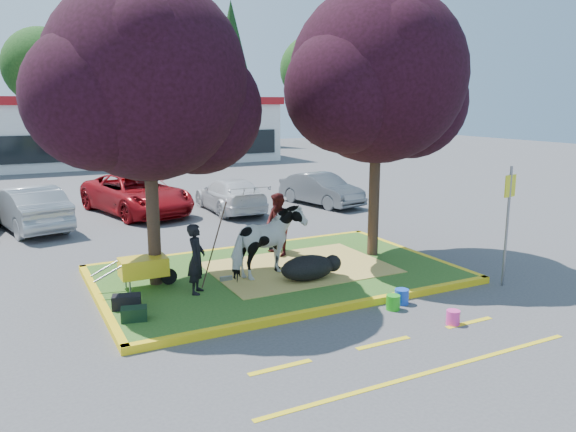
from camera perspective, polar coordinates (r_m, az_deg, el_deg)
name	(u,v)px	position (r m, az deg, el deg)	size (l,w,h in m)	color
ground	(277,277)	(13.48, -1.10, -6.21)	(90.00, 90.00, 0.00)	#424244
median_island	(277,274)	(13.46, -1.10, -5.91)	(8.00, 5.00, 0.15)	#2A581B
curb_near	(334,309)	(11.33, 4.72, -9.39)	(8.30, 0.16, 0.15)	yellow
curb_far	(237,249)	(15.73, -5.24, -3.37)	(8.30, 0.16, 0.15)	yellow
curb_left	(100,301)	(12.33, -18.58, -8.21)	(0.16, 5.30, 0.15)	yellow
curb_right	(412,253)	(15.61, 12.50, -3.72)	(0.16, 5.30, 0.15)	yellow
straw_bedding	(299,267)	(13.70, 1.16, -5.25)	(4.20, 3.00, 0.01)	#C9B853
tree_purple_left	(148,89)	(12.26, -14.04, 12.36)	(5.06, 4.20, 6.51)	black
tree_purple_right	(379,83)	(14.51, 9.20, 13.18)	(5.30, 4.40, 6.82)	black
fire_lane_stripe_a	(280,367)	(9.16, -0.78, -15.12)	(1.10, 0.12, 0.01)	yellow
fire_lane_stripe_b	(383,343)	(10.12, 9.67, -12.59)	(1.10, 0.12, 0.01)	yellow
fire_lane_stripe_c	(469,323)	(11.36, 17.92, -10.27)	(1.10, 0.12, 0.01)	yellow
fire_lane_long	(430,372)	(9.29, 14.24, -15.11)	(6.00, 0.10, 0.01)	yellow
retail_building	(123,129)	(40.29, -16.39, 8.47)	(20.40, 8.40, 4.40)	silver
treeline	(86,55)	(49.75, -19.87, 15.09)	(46.58, 7.80, 14.63)	black
cow	(268,243)	(12.83, -2.03, -2.72)	(0.87, 1.90, 1.61)	white
calf	(308,268)	(12.71, 2.02, -5.29)	(1.30, 0.74, 0.56)	black
handler	(196,259)	(11.89, -9.29, -4.31)	(0.54, 0.36, 1.49)	black
visitor_a	(278,225)	(14.56, -1.03, -0.90)	(0.80, 0.62, 1.65)	#411213
visitor_b	(275,229)	(15.09, -1.37, -1.32)	(0.71, 0.29, 1.21)	black
wheelbarrow	(144,267)	(12.52, -14.43, -5.06)	(1.79, 0.60, 0.68)	black
gear_bag_dark	(127,302)	(11.50, -16.09, -8.37)	(0.54, 0.29, 0.27)	black
gear_bag_green	(134,314)	(10.88, -15.37, -9.56)	(0.47, 0.29, 0.25)	black
sign_post	(508,212)	(13.38, 21.46, 0.36)	(0.38, 0.10, 2.73)	slate
bucket_green	(393,302)	(11.61, 10.62, -8.62)	(0.28, 0.28, 0.30)	#21A319
bucket_pink	(453,317)	(11.14, 16.42, -9.86)	(0.26, 0.26, 0.28)	#F13594
bucket_blue	(402,297)	(11.95, 11.47, -8.03)	(0.29, 0.29, 0.31)	blue
car_silver	(29,208)	(20.04, -24.84, 0.75)	(1.54, 4.40, 1.45)	#A2A6AA
car_red	(136,194)	(21.62, -15.14, 2.19)	(2.46, 5.34, 1.48)	maroon
car_white	(230,195)	(21.39, -5.89, 2.13)	(1.76, 4.34, 1.26)	silver
car_grey	(321,189)	(22.65, 3.39, 2.72)	(1.35, 3.86, 1.27)	#56595D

